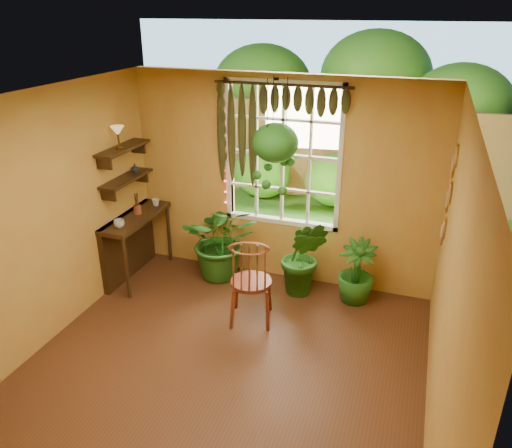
{
  "coord_description": "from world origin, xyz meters",
  "views": [
    {
      "loc": [
        1.67,
        -3.58,
        3.43
      ],
      "look_at": [
        0.03,
        1.15,
        1.23
      ],
      "focal_mm": 35.0,
      "sensor_mm": 36.0,
      "label": 1
    }
  ],
  "objects_px": {
    "potted_plant_mid": "(304,257)",
    "hanging_basket": "(275,147)",
    "windsor_chair": "(251,293)",
    "counter_ledge": "(131,238)",
    "potted_plant_left": "(222,240)"
  },
  "relations": [
    {
      "from": "counter_ledge",
      "to": "windsor_chair",
      "type": "relative_size",
      "value": 0.93
    },
    {
      "from": "counter_ledge",
      "to": "potted_plant_mid",
      "type": "distance_m",
      "value": 2.34
    },
    {
      "from": "windsor_chair",
      "to": "potted_plant_mid",
      "type": "distance_m",
      "value": 0.91
    },
    {
      "from": "windsor_chair",
      "to": "potted_plant_left",
      "type": "distance_m",
      "value": 1.16
    },
    {
      "from": "windsor_chair",
      "to": "potted_plant_mid",
      "type": "height_order",
      "value": "windsor_chair"
    },
    {
      "from": "counter_ledge",
      "to": "windsor_chair",
      "type": "bearing_deg",
      "value": -15.23
    },
    {
      "from": "counter_ledge",
      "to": "potted_plant_mid",
      "type": "bearing_deg",
      "value": 6.83
    },
    {
      "from": "potted_plant_left",
      "to": "hanging_basket",
      "type": "bearing_deg",
      "value": -4.32
    },
    {
      "from": "windsor_chair",
      "to": "hanging_basket",
      "type": "distance_m",
      "value": 1.74
    },
    {
      "from": "potted_plant_mid",
      "to": "potted_plant_left",
      "type": "bearing_deg",
      "value": 175.83
    },
    {
      "from": "counter_ledge",
      "to": "potted_plant_left",
      "type": "relative_size",
      "value": 1.1
    },
    {
      "from": "windsor_chair",
      "to": "potted_plant_mid",
      "type": "bearing_deg",
      "value": 47.88
    },
    {
      "from": "counter_ledge",
      "to": "hanging_basket",
      "type": "bearing_deg",
      "value": 9.07
    },
    {
      "from": "potted_plant_left",
      "to": "hanging_basket",
      "type": "xyz_separation_m",
      "value": [
        0.75,
        -0.06,
        1.35
      ]
    },
    {
      "from": "potted_plant_mid",
      "to": "hanging_basket",
      "type": "relative_size",
      "value": 0.78
    }
  ]
}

